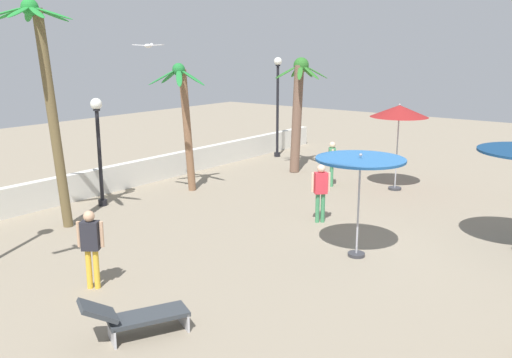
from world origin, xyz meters
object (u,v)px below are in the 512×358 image
object	(u,v)px
patio_umbrella_0	(360,165)
lamp_post_0	(278,98)
palm_tree_1	(298,102)
guest_2	(91,242)
guest_0	(321,187)
lounge_chair_0	(135,316)
seagull_2	(148,45)
palm_tree_0	(47,92)
patio_umbrella_1	(399,112)
lamp_post_1	(99,140)
palm_tree_2	(185,113)
guest_1	(332,159)

from	to	relation	value
patio_umbrella_0	lamp_post_0	bearing A→B (deg)	44.14
palm_tree_1	guest_2	distance (m)	12.64
lamp_post_0	guest_0	distance (m)	10.15
lounge_chair_0	seagull_2	bearing A→B (deg)	45.21
palm_tree_1	guest_2	world-z (taller)	palm_tree_1
patio_umbrella_0	palm_tree_0	xyz separation A→B (m)	(-3.23, 7.60, 1.55)
patio_umbrella_1	lamp_post_1	distance (m)	10.15
palm_tree_2	lounge_chair_0	bearing A→B (deg)	-140.63
patio_umbrella_1	palm_tree_0	distance (m)	11.47
palm_tree_1	patio_umbrella_0	bearing A→B (deg)	-137.91
guest_1	seagull_2	xyz separation A→B (m)	(-5.80, 3.10, 4.03)
palm_tree_1	lamp_post_1	xyz separation A→B (m)	(-8.09, 2.15, -0.72)
lounge_chair_0	guest_1	bearing A→B (deg)	13.45
palm_tree_2	seagull_2	bearing A→B (deg)	-164.87
patio_umbrella_1	lounge_chair_0	size ratio (longest dim) A/B	1.61
palm_tree_0	lounge_chair_0	bearing A→B (deg)	-112.53
lounge_chair_0	guest_0	distance (m)	7.72
lamp_post_0	palm_tree_0	bearing A→B (deg)	-174.11
patio_umbrella_1	palm_tree_1	size ratio (longest dim) A/B	0.67
guest_2	lamp_post_0	bearing A→B (deg)	20.58
palm_tree_0	lamp_post_1	world-z (taller)	palm_tree_0
palm_tree_1	seagull_2	distance (m)	7.51
patio_umbrella_1	guest_2	world-z (taller)	patio_umbrella_1
palm_tree_2	lamp_post_0	world-z (taller)	lamp_post_0
palm_tree_1	lamp_post_0	world-z (taller)	palm_tree_1
lamp_post_0	guest_2	distance (m)	15.27
palm_tree_2	guest_2	distance (m)	8.31
guest_0	lamp_post_0	bearing A→B (deg)	42.55
patio_umbrella_1	palm_tree_1	xyz separation A→B (m)	(0.41, 4.46, 0.06)
guest_1	guest_2	size ratio (longest dim) A/B	0.96
lamp_post_0	seagull_2	world-z (taller)	seagull_2
palm_tree_0	guest_0	world-z (taller)	palm_tree_0
patio_umbrella_1	seagull_2	distance (m)	8.78
lamp_post_1	palm_tree_1	bearing A→B (deg)	-14.88
palm_tree_0	guest_0	distance (m)	7.93
patio_umbrella_0	lounge_chair_0	bearing A→B (deg)	167.95
seagull_2	guest_0	bearing A→B (deg)	-70.16
seagull_2	patio_umbrella_1	bearing A→B (deg)	-37.49
palm_tree_0	palm_tree_1	xyz separation A→B (m)	(10.35, -1.17, -0.98)
lamp_post_1	patio_umbrella_1	bearing A→B (deg)	-40.75
lounge_chair_0	guest_2	distance (m)	2.51
palm_tree_1	lamp_post_1	size ratio (longest dim) A/B	1.33
palm_tree_1	seagull_2	size ratio (longest dim) A/B	4.06
lamp_post_0	patio_umbrella_0	bearing A→B (deg)	-135.86
patio_umbrella_0	lamp_post_0	xyz separation A→B (m)	(9.15, 8.88, 0.47)
palm_tree_1	lamp_post_0	distance (m)	3.19
lamp_post_1	seagull_2	xyz separation A→B (m)	(0.94, -1.45, 2.90)
palm_tree_0	palm_tree_1	bearing A→B (deg)	-6.47
palm_tree_0	lamp_post_0	distance (m)	12.50
palm_tree_1	lounge_chair_0	world-z (taller)	palm_tree_1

